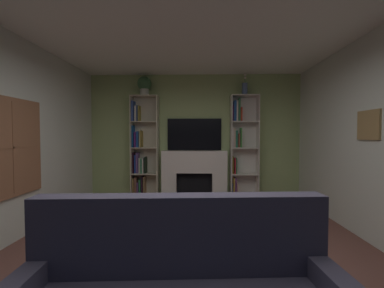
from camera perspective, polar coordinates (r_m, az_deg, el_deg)
ground_plane at (r=2.84m, az=-0.82°, el=-27.56°), size 7.35×7.35×0.00m
wall_back_accent at (r=5.56m, az=0.56°, el=1.70°), size 4.74×0.06×2.74m
fireplace at (r=5.46m, az=0.53°, el=-6.73°), size 1.51×0.55×1.06m
tv at (r=5.50m, az=0.55°, el=2.21°), size 1.18×0.06×0.70m
bookshelf_left at (r=5.58m, az=-11.34°, el=-2.00°), size 0.59×0.29×2.26m
bookshelf_right at (r=5.50m, az=11.08°, el=-0.55°), size 0.59×0.30×2.26m
potted_plant at (r=5.61m, az=-10.85°, el=13.14°), size 0.30×0.30×0.41m
vase_with_flowers at (r=5.55m, az=12.00°, el=12.47°), size 0.11×0.11×0.46m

